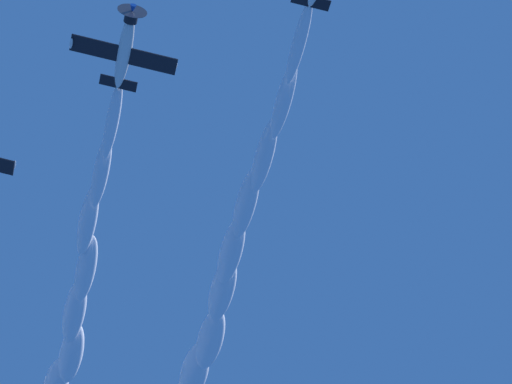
% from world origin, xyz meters
% --- Properties ---
extents(airplane_left_wingman, '(8.41, 7.60, 2.81)m').
position_xyz_m(airplane_left_wingman, '(-19.28, 6.87, 76.75)').
color(airplane_left_wingman, silver).
extents(smoke_trail_lead, '(22.11, 47.62, 6.43)m').
position_xyz_m(smoke_trail_lead, '(-17.48, 36.08, 80.08)').
color(smoke_trail_lead, white).
extents(smoke_trail_left_wingman, '(22.42, 47.51, 6.52)m').
position_xyz_m(smoke_trail_left_wingman, '(-33.71, 40.45, 79.98)').
color(smoke_trail_left_wingman, white).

